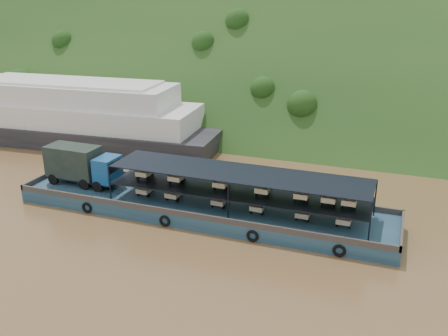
% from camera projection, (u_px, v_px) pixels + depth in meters
% --- Properties ---
extents(ground, '(160.00, 160.00, 0.00)m').
position_uv_depth(ground, '(233.00, 213.00, 46.11)').
color(ground, brown).
rests_on(ground, ground).
extents(hillside, '(140.00, 39.60, 39.60)m').
position_uv_depth(hillside, '(309.00, 121.00, 77.84)').
color(hillside, '#173413').
rests_on(hillside, ground).
extents(cargo_barge, '(35.00, 7.18, 5.02)m').
position_uv_depth(cargo_barge, '(186.00, 199.00, 46.09)').
color(cargo_barge, '#142F48').
rests_on(cargo_barge, ground).
extents(passenger_ferry, '(41.32, 13.15, 8.24)m').
position_uv_depth(passenger_ferry, '(71.00, 115.00, 66.74)').
color(passenger_ferry, black).
rests_on(passenger_ferry, ground).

